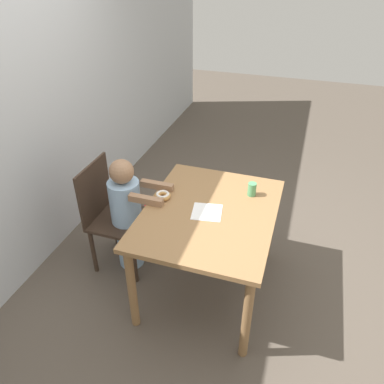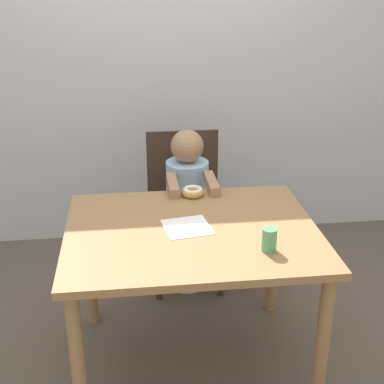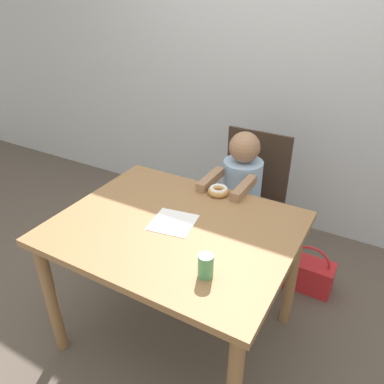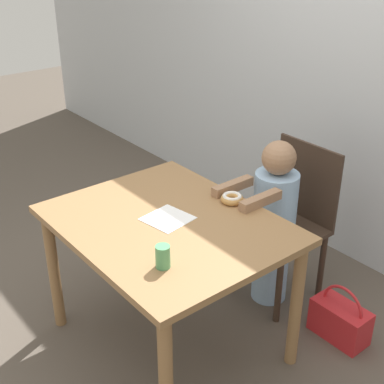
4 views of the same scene
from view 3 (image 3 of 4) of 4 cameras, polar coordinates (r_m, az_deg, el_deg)
name	(u,v)px [view 3 (image 3 of 4)]	position (r m, az deg, el deg)	size (l,w,h in m)	color
ground_plane	(178,332)	(2.29, -2.18, -20.53)	(12.00, 12.00, 0.00)	brown
wall_back	(282,64)	(2.85, 13.54, 18.49)	(8.00, 0.05, 2.50)	silver
dining_table	(175,242)	(1.85, -2.56, -7.63)	(1.13, 0.90, 0.74)	olive
chair	(247,200)	(2.54, 8.45, -1.18)	(0.44, 0.43, 0.92)	#38281E
child_figure	(240,205)	(2.41, 7.32, -1.93)	(0.26, 0.48, 1.00)	#99BCE0
donut	(218,190)	(2.04, 4.05, 0.24)	(0.12, 0.12, 0.04)	tan
napkin	(173,222)	(1.81, -2.90, -4.63)	(0.23, 0.23, 0.00)	white
handbag	(308,274)	(2.58, 17.29, -11.80)	(0.31, 0.16, 0.32)	red
cup	(206,266)	(1.48, 2.09, -11.19)	(0.06, 0.06, 0.10)	#519E66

